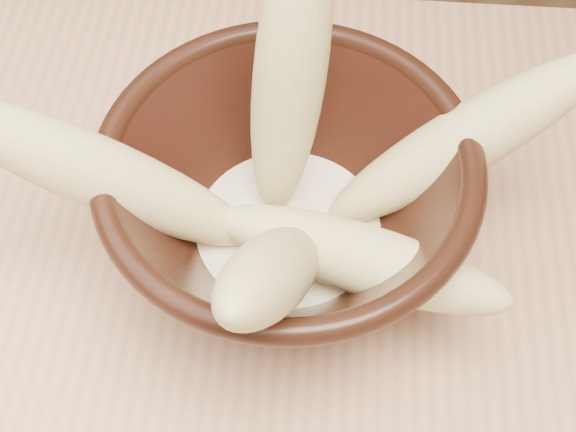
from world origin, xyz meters
name	(u,v)px	position (x,y,z in m)	size (l,w,h in m)	color
bowl	(288,207)	(0.05, 0.14, 0.82)	(0.21, 0.21, 0.12)	black
milk_puddle	(288,233)	(0.05, 0.14, 0.79)	(0.12, 0.12, 0.02)	#FFF3CD
banana_upright	(289,76)	(0.05, 0.18, 0.89)	(0.04, 0.04, 0.20)	#CBBD78
banana_left	(108,177)	(-0.05, 0.13, 0.86)	(0.04, 0.04, 0.20)	#CBBD78
banana_right	(460,143)	(0.14, 0.17, 0.85)	(0.04, 0.04, 0.18)	#CBBD78
banana_across	(358,258)	(0.09, 0.11, 0.82)	(0.04, 0.04, 0.17)	#CBBD78
banana_front	(273,272)	(0.05, 0.07, 0.86)	(0.04, 0.04, 0.18)	#CBBD78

